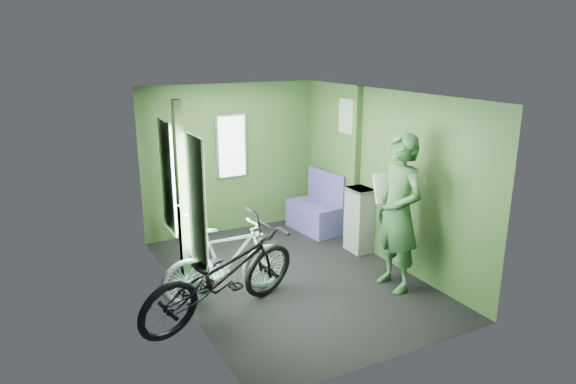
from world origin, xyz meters
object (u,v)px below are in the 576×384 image
bicycle_black (225,318)px  bench_seat (316,213)px  waste_box (359,220)px  passenger (398,213)px  bicycle_mint (229,298)px

bicycle_black → bench_seat: size_ratio=2.13×
bicycle_black → waste_box: bearing=-86.9°
bicycle_black → passenger: bearing=-114.6°
passenger → bench_seat: bearing=175.5°
bicycle_mint → waste_box: waste_box is taller
waste_box → bicycle_black: bearing=-159.3°
bicycle_mint → waste_box: (2.18, 0.50, 0.46)m
bicycle_black → bench_seat: bench_seat is taller
bicycle_black → bicycle_mint: bicycle_black is taller
bicycle_black → bicycle_mint: 0.45m
bicycle_mint → bench_seat: bearing=-52.5°
bicycle_black → waste_box: 2.59m
passenger → bench_seat: passenger is taller
bicycle_black → waste_box: waste_box is taller
bicycle_black → passenger: passenger is taller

